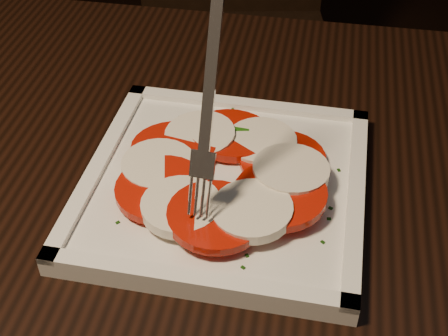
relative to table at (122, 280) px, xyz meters
name	(u,v)px	position (x,y,z in m)	size (l,w,h in m)	color
table	(122,280)	(0.00, 0.00, 0.00)	(1.22, 0.83, 0.75)	black
chair	(233,2)	(-0.02, 0.87, -0.12)	(0.49, 0.49, 0.93)	black
plate	(224,186)	(0.10, 0.04, 0.11)	(0.26, 0.26, 0.01)	white
caprese_salad	(224,171)	(0.10, 0.04, 0.12)	(0.20, 0.22, 0.03)	#BB0F04
fork	(211,102)	(0.09, 0.01, 0.22)	(0.03, 0.07, 0.17)	white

